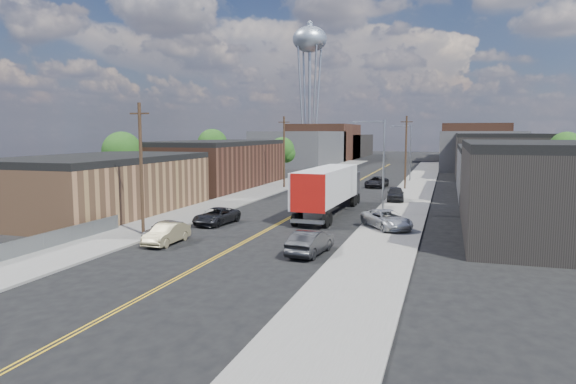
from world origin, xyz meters
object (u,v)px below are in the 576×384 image
Objects in this scene: water_tower at (310,44)px; semi_truck at (331,187)px; car_left_a at (164,229)px; car_right_lot_a at (387,219)px; car_right_oncoming at (310,242)px; car_right_lot_c at (395,194)px; car_left_c at (216,216)px; car_left_b at (167,234)px; car_ahead_truck at (377,182)px.

water_tower reaches higher than semi_truck.
car_right_lot_a reaches higher than car_left_a.
car_right_lot_a is at bearing -46.73° from semi_truck.
semi_truck reaches higher than car_right_oncoming.
semi_truck is 3.74× the size of car_right_lot_c.
car_left_c is 23.03m from car_right_lot_c.
car_left_c is 0.94× the size of car_right_lot_a.
car_left_b is (-8.01, -16.79, -1.84)m from semi_truck.
car_ahead_truck is (-4.11, 14.92, -0.18)m from car_right_lot_c.
water_tower is at bearing 107.54° from car_left_c.
car_right_oncoming is at bearing -100.75° from car_right_lot_c.
car_ahead_truck reaches higher than car_left_a.
car_left_b is at bearing -80.54° from water_tower.
car_left_c is 0.92× the size of car_ahead_truck.
water_tower is 8.44× the size of car_left_b.
car_left_b is 8.10m from car_left_c.
car_right_lot_a is 32.53m from car_ahead_truck.
semi_truck is 3.45× the size of car_left_c.
car_left_b is at bearing -48.23° from car_left_a.
semi_truck is 4.54× the size of car_left_a.
car_left_c reaches higher than car_left_a.
car_left_a is at bearing -125.16° from car_right_lot_c.
car_right_oncoming is 41.92m from car_ahead_truck.
water_tower reaches higher than car_left_c.
car_left_a is at bearing -3.66° from car_right_oncoming.
semi_truck is 9.51m from car_right_lot_a.
water_tower reaches higher than car_right_lot_a.
semi_truck reaches higher than car_right_lot_a.
semi_truck is at bearing 96.78° from car_right_lot_a.
car_right_lot_a is (14.20, 1.66, 0.19)m from car_left_c.
car_right_lot_a reaches higher than car_left_c.
semi_truck is at bearing -73.64° from water_tower.
car_left_b is 30.03m from car_right_lot_c.
car_left_a is at bearing -98.51° from car_ahead_truck.
car_left_a is 0.87× the size of car_left_b.
car_left_b reaches higher than car_left_c.
semi_truck is at bearing 63.35° from car_left_a.
car_left_c is at bearing 82.91° from car_left_a.
semi_truck is at bearing -86.27° from car_ahead_truck.
car_right_lot_a is (15.60, 7.85, 0.24)m from car_left_a.
car_ahead_truck is (-5.10, 32.13, -0.13)m from car_right_lot_a.
water_tower is 101.81m from car_right_lot_a.
car_right_lot_c is at bearing 63.88° from car_left_b.
car_ahead_truck is at bearing 89.46° from semi_truck.
car_right_lot_c reaches higher than car_left_a.
car_left_c is 35.00m from car_ahead_truck.
semi_truck is (25.01, -85.21, -28.08)m from water_tower.
car_ahead_truck is (9.09, 41.90, 0.03)m from car_left_b.
car_left_b is 0.91× the size of car_right_oncoming.
car_ahead_truck is at bearing 64.46° from car_right_lot_a.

